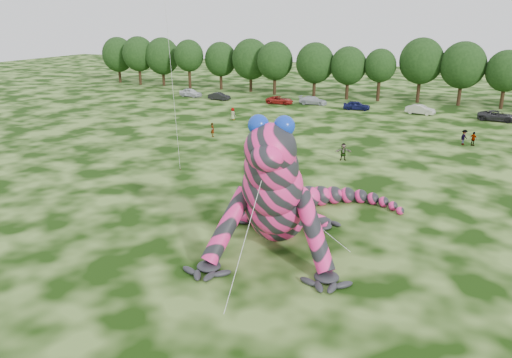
{
  "coord_description": "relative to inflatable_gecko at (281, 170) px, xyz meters",
  "views": [
    {
      "loc": [
        16.67,
        -28.22,
        13.98
      ],
      "look_at": [
        4.36,
        -0.67,
        4.0
      ],
      "focal_mm": 35.0,
      "sensor_mm": 36.0,
      "label": 1
    }
  ],
  "objects": [
    {
      "name": "spectator_2",
      "position": [
        10.08,
        30.76,
        -3.58
      ],
      "size": [
        1.09,
        1.3,
        1.75
      ],
      "primitive_type": "imported",
      "rotation": [
        0.0,
        0.0,
        1.1
      ],
      "color": "gray",
      "rests_on": "ground"
    },
    {
      "name": "tree_11",
      "position": [
        8.11,
        57.87,
        0.58
      ],
      "size": [
        7.01,
        6.31,
        10.07
      ],
      "primitive_type": null,
      "color": "black",
      "rests_on": "ground"
    },
    {
      "name": "car_5",
      "position": [
        3.4,
        47.66,
        -3.76
      ],
      "size": [
        4.38,
        2.19,
        1.38
      ],
      "primitive_type": "imported",
      "rotation": [
        0.0,
        0.0,
        1.39
      ],
      "color": "beige",
      "rests_on": "ground"
    },
    {
      "name": "car_3",
      "position": [
        -13.58,
        49.23,
        -3.79
      ],
      "size": [
        4.62,
        2.02,
        1.32
      ],
      "primitive_type": "imported",
      "rotation": [
        0.0,
        0.0,
        1.61
      ],
      "color": "silver",
      "rests_on": "ground"
    },
    {
      "name": "car_6",
      "position": [
        13.66,
        46.93,
        -3.75
      ],
      "size": [
        5.22,
        2.78,
        1.4
      ],
      "primitive_type": "imported",
      "rotation": [
        0.0,
        0.0,
        1.48
      ],
      "color": "#29292C",
      "rests_on": "ground"
    },
    {
      "name": "spectator_3",
      "position": [
        11.06,
        30.78,
        -3.66
      ],
      "size": [
        0.98,
        0.85,
        1.59
      ],
      "primitive_type": "imported",
      "rotation": [
        0.0,
        0.0,
        2.53
      ],
      "color": "gray",
      "rests_on": "ground"
    },
    {
      "name": "tree_2",
      "position": [
        -48.69,
        58.43,
        0.37
      ],
      "size": [
        7.04,
        6.34,
        9.64
      ],
      "primitive_type": null,
      "color": "black",
      "rests_on": "ground"
    },
    {
      "name": "tree_9",
      "position": [
        -4.61,
        57.02,
        -0.11
      ],
      "size": [
        5.27,
        4.74,
        8.68
      ],
      "primitive_type": null,
      "color": "black",
      "rests_on": "ground"
    },
    {
      "name": "tree_8",
      "position": [
        -9.89,
        56.66,
        0.02
      ],
      "size": [
        6.14,
        5.53,
        8.94
      ],
      "primitive_type": null,
      "color": "black",
      "rests_on": "ground"
    },
    {
      "name": "car_0",
      "position": [
        -35.99,
        48.05,
        -3.71
      ],
      "size": [
        4.62,
        2.55,
        1.49
      ],
      "primitive_type": "imported",
      "rotation": [
        0.0,
        0.0,
        1.38
      ],
      "color": "silver",
      "rests_on": "ground"
    },
    {
      "name": "car_2",
      "position": [
        -18.74,
        47.56,
        -3.83
      ],
      "size": [
        4.64,
        2.46,
        1.24
      ],
      "primitive_type": "imported",
      "rotation": [
        0.0,
        0.0,
        1.66
      ],
      "color": "maroon",
      "rests_on": "ground"
    },
    {
      "name": "tree_6",
      "position": [
        -23.23,
        56.35,
        0.29
      ],
      "size": [
        6.52,
        5.86,
        9.49
      ],
      "primitive_type": null,
      "color": "black",
      "rests_on": "ground"
    },
    {
      "name": "spectator_5",
      "position": [
        -0.71,
        19.18,
        -3.58
      ],
      "size": [
        1.7,
        1.04,
        1.75
      ],
      "primitive_type": "imported",
      "rotation": [
        0.0,
        0.0,
        0.35
      ],
      "color": "gray",
      "rests_on": "ground"
    },
    {
      "name": "tree_3",
      "position": [
        -41.39,
        56.74,
        0.27
      ],
      "size": [
        5.81,
        5.23,
        9.44
      ],
      "primitive_type": null,
      "color": "black",
      "rests_on": "ground"
    },
    {
      "name": "car_4",
      "position": [
        -5.95,
        47.34,
        -3.76
      ],
      "size": [
        4.29,
        2.28,
        1.39
      ],
      "primitive_type": "imported",
      "rotation": [
        0.0,
        0.0,
        1.73
      ],
      "color": "#111644",
      "rests_on": "ground"
    },
    {
      "name": "spectator_0",
      "position": [
        -17.62,
        22.75,
        -3.6
      ],
      "size": [
        0.74,
        0.7,
        1.7
      ],
      "primitive_type": "imported",
      "rotation": [
        0.0,
        0.0,
        2.48
      ],
      "color": "gray",
      "rests_on": "ground"
    },
    {
      "name": "tree_5",
      "position": [
        -28.8,
        58.11,
        0.45
      ],
      "size": [
        7.16,
        6.44,
        9.8
      ],
      "primitive_type": null,
      "color": "black",
      "rests_on": "ground"
    },
    {
      "name": "car_1",
      "position": [
        -29.66,
        46.99,
        -3.82
      ],
      "size": [
        3.84,
        1.35,
        1.26
      ],
      "primitive_type": "imported",
      "rotation": [
        0.0,
        0.0,
        1.57
      ],
      "color": "black",
      "rests_on": "ground"
    },
    {
      "name": "tree_10",
      "position": [
        1.73,
        58.25,
        0.8
      ],
      "size": [
        7.09,
        6.38,
        10.5
      ],
      "primitive_type": null,
      "color": "black",
      "rests_on": "ground"
    },
    {
      "name": "spectator_4",
      "position": [
        -19.97,
        32.81,
        -3.61
      ],
      "size": [
        0.95,
        0.78,
        1.68
      ],
      "primitive_type": "imported",
      "rotation": [
        0.0,
        0.0,
        2.8
      ],
      "color": "gray",
      "rests_on": "ground"
    },
    {
      "name": "tree_1",
      "position": [
        -54.03,
        57.72,
        0.45
      ],
      "size": [
        6.74,
        6.07,
        9.81
      ],
      "primitive_type": null,
      "color": "black",
      "rests_on": "ground"
    },
    {
      "name": "ground",
      "position": [
        -5.67,
        -0.33,
        -4.45
      ],
      "size": [
        240.0,
        240.0,
        0.0
      ],
      "primitive_type": "plane",
      "color": "#16330A",
      "rests_on": "ground"
    },
    {
      "name": "tree_0",
      "position": [
        -60.23,
        58.91,
        0.3
      ],
      "size": [
        6.91,
        6.22,
        9.51
      ],
      "primitive_type": null,
      "color": "black",
      "rests_on": "ground"
    },
    {
      "name": "inflatable_gecko",
      "position": [
        0.0,
        0.0,
        0.0
      ],
      "size": [
        18.74,
        20.82,
        8.9
      ],
      "primitive_type": null,
      "rotation": [
        0.0,
        0.0,
        0.24
      ],
      "color": "#F62982",
      "rests_on": "ground"
    },
    {
      "name": "spectator_1",
      "position": [
        -12.24,
        26.26,
        -3.66
      ],
      "size": [
        0.72,
        0.86,
        1.59
      ],
      "primitive_type": "imported",
      "rotation": [
        0.0,
        0.0,
        4.55
      ],
      "color": "gray",
      "rests_on": "ground"
    },
    {
      "name": "tree_12",
      "position": [
        14.34,
        57.41,
        0.03
      ],
      "size": [
        5.99,
        5.39,
        8.97
      ],
      "primitive_type": null,
      "color": "black",
      "rests_on": "ground"
    },
    {
      "name": "tree_7",
      "position": [
        -15.75,
        56.47,
        0.29
      ],
      "size": [
        6.68,
        6.01,
        9.48
      ],
      "primitive_type": null,
      "color": "black",
      "rests_on": "ground"
    },
    {
      "name": "tree_4",
      "position": [
        -35.31,
        58.38,
        0.08
      ],
      "size": [
        6.22,
        5.6,
        9.06
      ],
      "primitive_type": null,
      "color": "black",
      "rests_on": "ground"
    }
  ]
}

